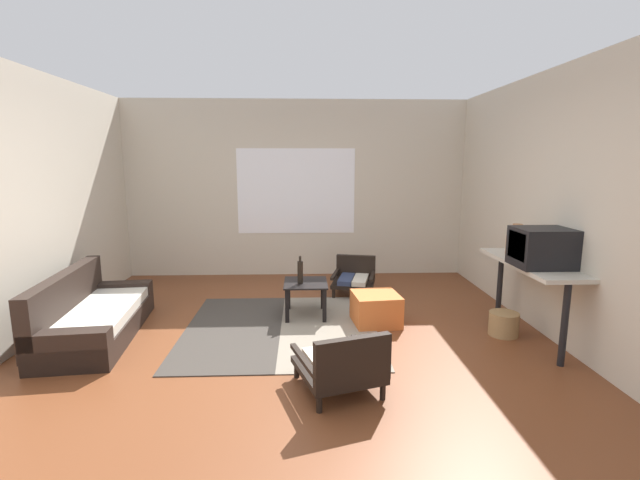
% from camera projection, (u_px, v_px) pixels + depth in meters
% --- Properties ---
extents(ground_plane, '(7.80, 7.80, 0.00)m').
position_uv_depth(ground_plane, '(293.00, 354.00, 4.15)').
color(ground_plane, brown).
extents(far_wall_with_window, '(5.60, 0.13, 2.70)m').
position_uv_depth(far_wall_with_window, '(296.00, 189.00, 6.92)').
color(far_wall_with_window, beige).
rests_on(far_wall_with_window, ground).
extents(side_wall_right, '(0.12, 6.60, 2.70)m').
position_uv_depth(side_wall_right, '(566.00, 206.00, 4.31)').
color(side_wall_right, beige).
rests_on(side_wall_right, ground).
extents(side_wall_left, '(0.12, 6.60, 2.70)m').
position_uv_depth(side_wall_left, '(4.00, 208.00, 4.10)').
color(side_wall_left, beige).
rests_on(side_wall_left, ground).
extents(area_rug, '(2.04, 2.12, 0.01)m').
position_uv_depth(area_rug, '(281.00, 328.00, 4.79)').
color(area_rug, '#38332D').
rests_on(area_rug, ground).
extents(couch, '(0.90, 1.80, 0.68)m').
position_uv_depth(couch, '(92.00, 317.00, 4.53)').
color(couch, black).
rests_on(couch, ground).
extents(coffee_table, '(0.49, 0.54, 0.41)m').
position_uv_depth(coffee_table, '(306.00, 289.00, 5.13)').
color(coffee_table, black).
rests_on(coffee_table, ground).
extents(armchair_by_window, '(0.66, 0.69, 0.48)m').
position_uv_depth(armchair_by_window, '(354.00, 277.00, 6.06)').
color(armchair_by_window, black).
rests_on(armchair_by_window, ground).
extents(armchair_striped_foreground, '(0.76, 0.79, 0.53)m').
position_uv_depth(armchair_striped_foreground, '(342.00, 365.00, 3.43)').
color(armchair_striped_foreground, black).
rests_on(armchair_striped_foreground, ground).
extents(ottoman_orange, '(0.54, 0.54, 0.34)m').
position_uv_depth(ottoman_orange, '(376.00, 309.00, 4.91)').
color(ottoman_orange, '#D1662D').
rests_on(ottoman_orange, ground).
extents(console_shelf, '(0.47, 1.40, 0.80)m').
position_uv_depth(console_shelf, '(530.00, 270.00, 4.43)').
color(console_shelf, beige).
rests_on(console_shelf, ground).
extents(crt_television, '(0.53, 0.43, 0.37)m').
position_uv_depth(crt_television, '(544.00, 247.00, 4.17)').
color(crt_television, black).
rests_on(crt_television, console_shelf).
extents(clay_vase, '(0.21, 0.21, 0.33)m').
position_uv_depth(clay_vase, '(516.00, 243.00, 4.71)').
color(clay_vase, '#A87047').
rests_on(clay_vase, console_shelf).
extents(glass_bottle, '(0.06, 0.06, 0.32)m').
position_uv_depth(glass_bottle, '(300.00, 272.00, 5.04)').
color(glass_bottle, black).
rests_on(glass_bottle, coffee_table).
extents(wicker_basket, '(0.30, 0.30, 0.24)m').
position_uv_depth(wicker_basket, '(504.00, 324.00, 4.59)').
color(wicker_basket, '#9E7A4C').
rests_on(wicker_basket, ground).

